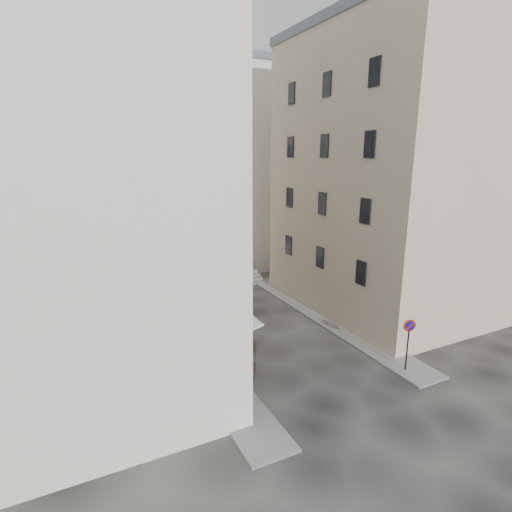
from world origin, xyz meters
TOP-DOWN VIEW (x-y plane):
  - ground at (0.00, 0.00)m, footprint 90.00×90.00m
  - sidewalk_left at (-4.50, 4.00)m, footprint 2.00×22.00m
  - sidewalk_right at (4.50, 3.00)m, footprint 2.00×18.00m
  - building_left at (-10.50, 3.00)m, footprint 12.20×16.20m
  - building_right at (10.50, 3.50)m, footprint 12.20×14.20m
  - building_back at (-1.00, 19.00)m, footprint 18.20×10.20m
  - cafe_storefront at (-4.32, 1.00)m, footprint 1.74×7.30m
  - stone_steps at (0.00, 12.57)m, footprint 9.00×3.15m
  - bollard_near at (-3.25, -1.00)m, footprint 0.12×0.12m
  - bollard_mid at (-3.25, 2.50)m, footprint 0.12×0.12m
  - bollard_far at (-3.25, 6.00)m, footprint 0.12×0.12m
  - no_parking_sign at (4.13, -4.55)m, footprint 0.61×0.23m
  - bistro_table_a at (-3.38, -1.59)m, footprint 1.13×0.53m
  - bistro_table_b at (-2.62, 0.10)m, footprint 1.31×0.61m
  - bistro_table_c at (-2.79, 1.49)m, footprint 1.16×0.54m
  - bistro_table_d at (-2.52, 3.47)m, footprint 1.29×0.61m
  - bistro_table_e at (-3.28, 4.06)m, footprint 1.32×0.62m
  - pedestrian at (-3.09, 0.16)m, footprint 0.70×0.64m

SIDE VIEW (x-z plane):
  - ground at x=0.00m, z-range 0.00..0.00m
  - sidewalk_left at x=-4.50m, z-range 0.00..0.12m
  - sidewalk_right at x=4.50m, z-range 0.00..0.12m
  - stone_steps at x=0.00m, z-range 0.00..0.80m
  - bistro_table_a at x=-3.38m, z-range 0.01..0.80m
  - bistro_table_c at x=-2.79m, z-range 0.01..0.82m
  - bistro_table_d at x=-2.52m, z-range 0.01..0.92m
  - bistro_table_b at x=-2.62m, z-range 0.01..0.93m
  - bistro_table_e at x=-3.28m, z-range 0.01..0.94m
  - bollard_near at x=-3.25m, z-range 0.04..1.02m
  - bollard_mid at x=-3.25m, z-range 0.04..1.02m
  - bollard_far at x=-3.25m, z-range 0.04..1.02m
  - pedestrian at x=-3.09m, z-range 0.00..1.60m
  - cafe_storefront at x=-4.32m, z-range 0.13..3.63m
  - no_parking_sign at x=4.13m, z-range 0.58..3.37m
  - building_right at x=10.50m, z-range 0.01..18.61m
  - building_back at x=-1.00m, z-range 0.01..18.61m
  - building_left at x=-10.50m, z-range 0.01..20.61m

